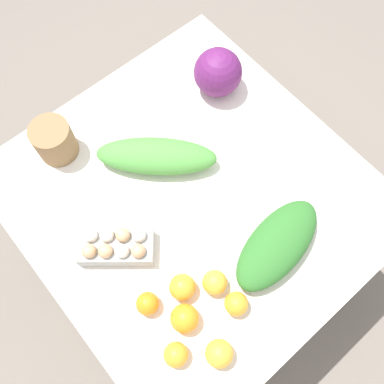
% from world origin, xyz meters
% --- Properties ---
extents(ground_plane, '(8.00, 8.00, 0.00)m').
position_xyz_m(ground_plane, '(0.00, 0.00, 0.00)').
color(ground_plane, '#70665B').
extents(dining_table, '(1.13, 1.06, 0.73)m').
position_xyz_m(dining_table, '(0.00, 0.00, 0.63)').
color(dining_table, silver).
rests_on(dining_table, ground_plane).
extents(cabbage_purple, '(0.17, 0.17, 0.17)m').
position_xyz_m(cabbage_purple, '(-0.27, 0.34, 0.81)').
color(cabbage_purple, '#601E5B').
rests_on(cabbage_purple, dining_table).
extents(egg_carton, '(0.23, 0.25, 0.09)m').
position_xyz_m(egg_carton, '(-0.01, -0.30, 0.77)').
color(egg_carton, '#A8A8A3').
rests_on(egg_carton, dining_table).
extents(paper_bag, '(0.13, 0.13, 0.13)m').
position_xyz_m(paper_bag, '(-0.42, -0.24, 0.80)').
color(paper_bag, olive).
rests_on(paper_bag, dining_table).
extents(greens_bunch_beet_tops, '(0.21, 0.37, 0.09)m').
position_xyz_m(greens_bunch_beet_tops, '(0.31, 0.08, 0.77)').
color(greens_bunch_beet_tops, '#2D6B28').
rests_on(greens_bunch_beet_tops, dining_table).
extents(greens_bunch_kale, '(0.37, 0.38, 0.10)m').
position_xyz_m(greens_bunch_kale, '(-0.16, -0.01, 0.78)').
color(greens_bunch_kale, '#4C933D').
rests_on(greens_bunch_kale, dining_table).
extents(orange_0, '(0.08, 0.08, 0.08)m').
position_xyz_m(orange_0, '(0.29, -0.27, 0.77)').
color(orange_0, orange).
rests_on(orange_0, dining_table).
extents(orange_1, '(0.08, 0.08, 0.08)m').
position_xyz_m(orange_1, '(0.22, -0.22, 0.77)').
color(orange_1, orange).
rests_on(orange_1, dining_table).
extents(orange_2, '(0.07, 0.07, 0.07)m').
position_xyz_m(orange_2, '(0.35, -0.36, 0.76)').
color(orange_2, orange).
rests_on(orange_2, dining_table).
extents(orange_3, '(0.08, 0.08, 0.08)m').
position_xyz_m(orange_3, '(0.42, -0.26, 0.77)').
color(orange_3, '#F9A833').
rests_on(orange_3, dining_table).
extents(orange_4, '(0.07, 0.07, 0.07)m').
position_xyz_m(orange_4, '(0.19, -0.33, 0.76)').
color(orange_4, orange).
rests_on(orange_4, dining_table).
extents(orange_5, '(0.07, 0.07, 0.07)m').
position_xyz_m(orange_5, '(0.27, -0.14, 0.77)').
color(orange_5, '#F9A833').
rests_on(orange_5, dining_table).
extents(orange_6, '(0.07, 0.07, 0.07)m').
position_xyz_m(orange_6, '(0.36, -0.13, 0.76)').
color(orange_6, orange).
rests_on(orange_6, dining_table).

